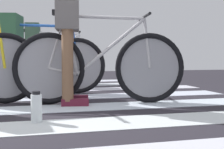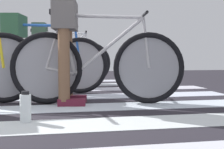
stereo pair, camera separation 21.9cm
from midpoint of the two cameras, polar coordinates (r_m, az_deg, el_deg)
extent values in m
cube|color=#232028|center=(2.86, -16.67, -6.56)|extent=(18.00, 14.00, 0.02)
cube|color=#B3BECA|center=(2.91, -14.55, -6.13)|extent=(5.20, 0.44, 0.00)
cube|color=#B3B8C9|center=(3.68, -16.64, -4.18)|extent=(5.20, 0.44, 0.00)
cube|color=#BBB8C7|center=(4.45, -14.22, -2.86)|extent=(5.20, 0.44, 0.00)
cube|color=#B5BAC2|center=(5.19, -15.62, -2.01)|extent=(5.20, 0.44, 0.00)
cube|color=#B6B9C7|center=(5.94, -12.63, -1.30)|extent=(5.20, 0.44, 0.00)
torus|color=black|center=(3.16, -9.88, 1.16)|extent=(0.72, 0.17, 0.72)
torus|color=black|center=(3.18, 8.62, 1.19)|extent=(0.72, 0.17, 0.72)
cylinder|color=gray|center=(3.16, -9.88, 1.16)|extent=(0.60, 0.10, 0.61)
cylinder|color=gray|center=(3.18, 8.62, 1.19)|extent=(0.60, 0.10, 0.61)
cylinder|color=#B6B4B8|center=(3.15, 0.33, 10.49)|extent=(0.80, 0.16, 0.05)
cylinder|color=#B6B4B8|center=(3.13, 1.42, 5.21)|extent=(0.70, 0.14, 0.59)
cylinder|color=#B6B4B8|center=(3.14, -5.92, 5.38)|extent=(0.16, 0.06, 0.59)
cylinder|color=#B6B4B8|center=(3.14, -7.35, 0.62)|extent=(0.29, 0.07, 0.09)
cylinder|color=#B6B4B8|center=(3.15, -8.48, 5.90)|extent=(0.19, 0.05, 0.53)
cylinder|color=#B6B4B8|center=(3.18, 8.13, 5.70)|extent=(0.09, 0.04, 0.50)
cube|color=black|center=(3.17, -7.06, 11.16)|extent=(0.25, 0.13, 0.05)
cylinder|color=black|center=(3.20, 7.63, 10.55)|extent=(0.11, 0.52, 0.03)
cylinder|color=#4C4C51|center=(3.14, -4.80, 0.08)|extent=(0.07, 0.34, 0.02)
cylinder|color=brown|center=(3.28, -6.28, 3.95)|extent=(0.11, 0.11, 0.92)
cylinder|color=brown|center=(3.00, -6.67, 4.01)|extent=(0.11, 0.11, 0.92)
cube|color=#5F5A59|center=(3.16, -6.51, 10.55)|extent=(0.28, 0.44, 0.28)
cube|color=maroon|center=(3.30, -5.01, -4.34)|extent=(0.27, 0.14, 0.07)
cube|color=maroon|center=(3.02, -5.28, -5.05)|extent=(0.27, 0.14, 0.07)
torus|color=black|center=(3.33, -17.28, 1.17)|extent=(0.72, 0.11, 0.72)
cylinder|color=gray|center=(3.33, -17.28, 1.17)|extent=(0.61, 0.05, 0.61)
cylinder|color=yellow|center=(3.33, -17.87, 5.46)|extent=(0.09, 0.04, 0.50)
torus|color=black|center=(4.24, -18.19, 1.60)|extent=(0.71, 0.20, 0.72)
torus|color=black|center=(4.03, -4.32, 1.67)|extent=(0.71, 0.20, 0.72)
cylinder|color=gray|center=(4.24, -18.19, 1.60)|extent=(0.60, 0.13, 0.61)
cylinder|color=gray|center=(4.03, -4.32, 1.67)|extent=(0.60, 0.13, 0.61)
cylinder|color=#2254B2|center=(4.11, -10.83, 8.77)|extent=(0.79, 0.20, 0.05)
cylinder|color=#2254B2|center=(4.08, -9.96, 4.74)|extent=(0.69, 0.18, 0.59)
cylinder|color=#2254B2|center=(4.18, -15.38, 4.77)|extent=(0.16, 0.06, 0.59)
cylinder|color=#2254B2|center=(4.20, -16.37, 1.20)|extent=(0.29, 0.09, 0.09)
cylinder|color=#2254B2|center=(4.22, -17.22, 5.14)|extent=(0.19, 0.06, 0.53)
cylinder|color=#2254B2|center=(4.03, -4.77, 5.22)|extent=(0.09, 0.05, 0.50)
cube|color=black|center=(4.21, -16.24, 9.11)|extent=(0.25, 0.14, 0.05)
cylinder|color=black|center=(4.05, -5.21, 9.03)|extent=(0.13, 0.51, 0.03)
cylinder|color=#4C4C51|center=(4.16, -14.52, 0.80)|extent=(0.09, 0.34, 0.02)
cylinder|color=brown|center=(4.32, -15.23, 3.63)|extent=(0.11, 0.11, 0.91)
cylinder|color=brown|center=(4.05, -16.32, 3.64)|extent=(0.11, 0.11, 0.91)
cube|color=#274E36|center=(4.20, -15.83, 8.48)|extent=(0.30, 0.45, 0.28)
cube|color=#716754|center=(4.32, -14.24, -2.60)|extent=(0.27, 0.15, 0.07)
cube|color=#716754|center=(4.05, -15.26, -3.01)|extent=(0.27, 0.15, 0.07)
torus|color=black|center=(5.44, -13.75, 2.03)|extent=(0.72, 0.13, 0.72)
torus|color=black|center=(5.39, -2.95, 2.11)|extent=(0.72, 0.13, 0.72)
cylinder|color=gray|center=(5.44, -13.75, 2.03)|extent=(0.60, 0.07, 0.61)
cylinder|color=gray|center=(5.39, -2.95, 2.11)|extent=(0.60, 0.07, 0.61)
cylinder|color=white|center=(5.40, -7.89, 7.50)|extent=(0.80, 0.11, 0.05)
cylinder|color=white|center=(5.38, -7.22, 4.42)|extent=(0.70, 0.10, 0.59)
cylinder|color=white|center=(5.41, -11.47, 4.48)|extent=(0.16, 0.05, 0.59)
cylinder|color=white|center=(5.42, -12.28, 1.72)|extent=(0.29, 0.06, 0.09)
cylinder|color=white|center=(5.43, -12.95, 4.78)|extent=(0.19, 0.04, 0.53)
cylinder|color=white|center=(5.39, -3.27, 4.76)|extent=(0.09, 0.04, 0.50)
cube|color=black|center=(5.44, -12.15, 7.85)|extent=(0.25, 0.11, 0.05)
cylinder|color=black|center=(5.40, -3.60, 7.63)|extent=(0.08, 0.52, 0.03)
cylinder|color=#4C4C51|center=(5.41, -10.80, 1.42)|extent=(0.05, 0.34, 0.02)
cylinder|color=#A87A5B|center=(5.55, -11.62, 3.71)|extent=(0.11, 0.11, 0.93)
cylinder|color=#A87A5B|center=(5.28, -11.95, 3.73)|extent=(0.11, 0.11, 0.93)
cube|color=#314A38|center=(5.43, -11.83, 7.59)|extent=(0.26, 0.43, 0.28)
cube|color=#542F24|center=(5.56, -10.84, -1.24)|extent=(0.27, 0.13, 0.07)
cube|color=#542F24|center=(5.29, -11.13, -1.48)|extent=(0.27, 0.13, 0.07)
cylinder|color=white|center=(2.34, -12.79, -5.97)|extent=(0.08, 0.08, 0.20)
cylinder|color=black|center=(2.32, -12.83, -3.21)|extent=(0.06, 0.06, 0.02)
camera|label=1|loc=(0.11, -101.14, -0.65)|focal=50.17mm
camera|label=2|loc=(0.11, 78.86, 0.65)|focal=50.17mm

